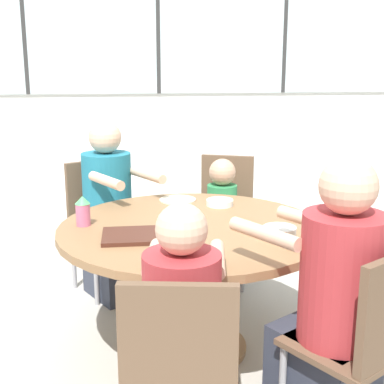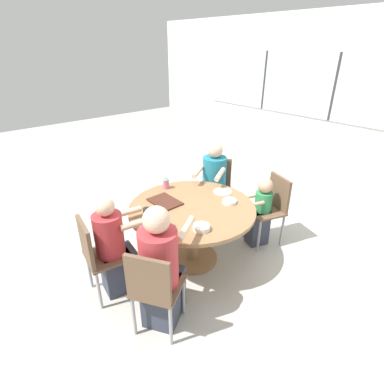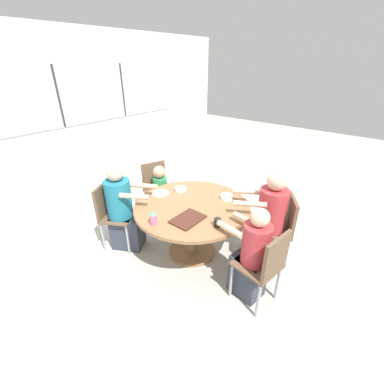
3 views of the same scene
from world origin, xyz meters
name	(u,v)px [view 1 (image 1 of 3)]	position (x,y,z in m)	size (l,w,h in m)	color
ground_plane	(192,348)	(0.00, 0.00, 0.00)	(16.00, 16.00, 0.00)	#B2ADA3
wall_back_with_windows	(158,74)	(0.00, 2.93, 1.42)	(8.40, 0.08, 2.80)	silver
dining_table	(192,250)	(0.00, 0.00, 0.58)	(1.40, 1.40, 0.71)	olive
chair_for_woman_green_shirt	(367,336)	(0.56, -0.91, 0.54)	(0.55, 0.55, 0.89)	brown
chair_for_man_blue_shirt	(180,370)	(-0.17, -1.06, 0.54)	(0.46, 0.46, 0.89)	brown
chair_for_man_teal_shirt	(99,213)	(-0.54, 0.93, 0.54)	(0.55, 0.55, 0.89)	brown
chair_for_toddler	(225,206)	(0.36, 1.01, 0.54)	(0.51, 0.51, 0.89)	brown
person_woman_green_shirt	(332,318)	(0.48, -0.77, 0.55)	(0.59, 0.68, 1.21)	#333847
person_man_blue_shirt	(183,356)	(-0.14, -0.90, 0.49)	(0.36, 0.55, 1.09)	#333847
person_man_teal_shirt	(111,219)	(-0.45, 0.78, 0.53)	(0.57, 0.66, 1.18)	#333847
person_toddler	(221,226)	(0.31, 0.86, 0.43)	(0.32, 0.42, 0.90)	#333847
food_tray_dark	(140,235)	(-0.28, -0.17, 0.72)	(0.37, 0.26, 0.02)	#472319
coffee_mug	(168,250)	(-0.16, -0.48, 0.76)	(0.08, 0.08, 0.09)	black
sippy_cup	(83,211)	(-0.56, 0.07, 0.80)	(0.08, 0.08, 0.16)	#CC668C
bowl_white_shallow	(220,203)	(0.21, 0.38, 0.73)	(0.16, 0.16, 0.04)	white
bowl_cereal	(280,232)	(0.40, -0.23, 0.74)	(0.16, 0.16, 0.05)	white
plate_tortillas	(178,200)	(-0.03, 0.52, 0.72)	(0.22, 0.22, 0.01)	beige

